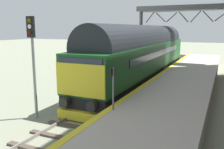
# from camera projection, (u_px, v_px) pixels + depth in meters

# --- Properties ---
(ground_plane) EXTENTS (140.00, 140.00, 0.00)m
(ground_plane) POSITION_uv_depth(u_px,v_px,m) (107.00, 105.00, 14.54)
(ground_plane) COLOR gray
(ground_plane) RESTS_ON ground
(track_main) EXTENTS (2.50, 60.00, 0.15)m
(track_main) POSITION_uv_depth(u_px,v_px,m) (107.00, 104.00, 14.53)
(track_main) COLOR gray
(track_main) RESTS_ON ground
(station_platform) EXTENTS (4.00, 44.00, 1.01)m
(station_platform) POSITION_uv_depth(u_px,v_px,m) (168.00, 104.00, 12.97)
(station_platform) COLOR #BAB1A7
(station_platform) RESTS_ON ground
(diesel_locomotive) EXTENTS (2.74, 20.13, 4.68)m
(diesel_locomotive) POSITION_uv_depth(u_px,v_px,m) (144.00, 52.00, 20.30)
(diesel_locomotive) COLOR black
(diesel_locomotive) RESTS_ON ground
(signal_post_near) EXTENTS (0.44, 0.22, 4.99)m
(signal_post_near) POSITION_uv_depth(u_px,v_px,m) (33.00, 55.00, 11.83)
(signal_post_near) COLOR gray
(signal_post_near) RESTS_ON ground
(platform_number_sign) EXTENTS (0.10, 0.44, 1.83)m
(platform_number_sign) POSITION_uv_depth(u_px,v_px,m) (113.00, 82.00, 10.31)
(platform_number_sign) COLOR slate
(platform_number_sign) RESTS_ON station_platform
(overhead_footbridge) EXTENTS (9.30, 2.00, 6.65)m
(overhead_footbridge) POSITION_uv_depth(u_px,v_px,m) (184.00, 13.00, 24.63)
(overhead_footbridge) COLOR slate
(overhead_footbridge) RESTS_ON ground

